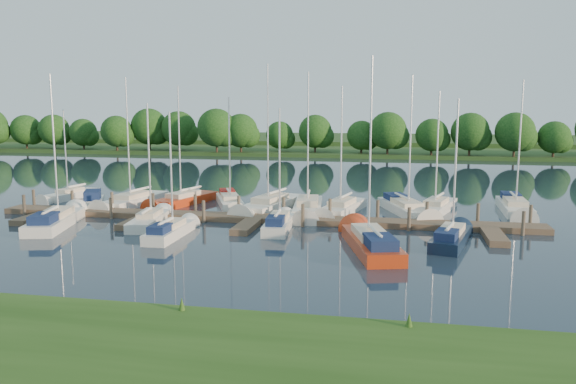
% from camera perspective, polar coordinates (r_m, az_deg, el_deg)
% --- Properties ---
extents(ground, '(260.00, 260.00, 0.00)m').
position_cam_1_polar(ground, '(33.46, -6.52, -5.63)').
color(ground, '#1B2937').
rests_on(ground, ground).
extents(near_bank, '(90.00, 10.00, 0.50)m').
position_cam_1_polar(near_bank, '(19.54, -21.27, -15.99)').
color(near_bank, '#224313').
rests_on(near_bank, ground).
extents(dock, '(40.00, 6.00, 0.40)m').
position_cam_1_polar(dock, '(40.27, -3.42, -2.87)').
color(dock, brown).
rests_on(dock, ground).
extents(mooring_pilings, '(38.24, 2.84, 2.00)m').
position_cam_1_polar(mooring_pilings, '(41.26, -3.04, -2.02)').
color(mooring_pilings, '#473D33').
rests_on(mooring_pilings, ground).
extents(far_shore, '(180.00, 30.00, 0.60)m').
position_cam_1_polar(far_shore, '(106.66, 5.63, 4.31)').
color(far_shore, '#29471B').
rests_on(far_shore, ground).
extents(distant_hill, '(220.00, 40.00, 1.40)m').
position_cam_1_polar(distant_hill, '(131.50, 6.65, 5.27)').
color(distant_hill, '#2B4C21').
rests_on(distant_hill, ground).
extents(treeline, '(147.04, 9.59, 8.17)m').
position_cam_1_polar(treeline, '(93.74, 4.59, 6.04)').
color(treeline, '#38281C').
rests_on(treeline, ground).
extents(sailboat_n_0, '(2.54, 6.53, 8.34)m').
position_cam_1_polar(sailboat_n_0, '(54.31, -21.27, -0.38)').
color(sailboat_n_0, silver).
rests_on(sailboat_n_0, ground).
extents(motorboat, '(3.28, 5.22, 1.68)m').
position_cam_1_polar(motorboat, '(49.31, -19.23, -1.04)').
color(motorboat, silver).
rests_on(motorboat, ground).
extents(sailboat_n_2, '(3.14, 8.78, 11.01)m').
position_cam_1_polar(sailboat_n_2, '(49.05, -15.54, -1.01)').
color(sailboat_n_2, silver).
rests_on(sailboat_n_2, ground).
extents(sailboat_n_3, '(3.81, 8.12, 10.33)m').
position_cam_1_polar(sailboat_n_3, '(48.55, -10.63, -0.94)').
color(sailboat_n_3, '#AC2E0F').
rests_on(sailboat_n_3, ground).
extents(sailboat_n_4, '(4.03, 7.19, 9.37)m').
position_cam_1_polar(sailboat_n_4, '(47.16, -5.93, -1.06)').
color(sailboat_n_4, silver).
rests_on(sailboat_n_4, ground).
extents(sailboat_n_5, '(4.08, 9.48, 11.97)m').
position_cam_1_polar(sailboat_n_5, '(45.04, -1.87, -1.53)').
color(sailboat_n_5, silver).
rests_on(sailboat_n_5, ground).
extents(sailboat_n_6, '(2.90, 8.82, 11.28)m').
position_cam_1_polar(sailboat_n_6, '(43.58, 2.02, -1.86)').
color(sailboat_n_6, silver).
rests_on(sailboat_n_6, ground).
extents(sailboat_n_7, '(3.35, 8.02, 10.20)m').
position_cam_1_polar(sailboat_n_7, '(43.99, 5.45, -1.81)').
color(sailboat_n_7, silver).
rests_on(sailboat_n_7, ground).
extents(sailboat_n_8, '(4.44, 8.68, 10.99)m').
position_cam_1_polar(sailboat_n_8, '(44.79, 11.93, -1.72)').
color(sailboat_n_8, silver).
rests_on(sailboat_n_8, ground).
extents(sailboat_n_9, '(3.67, 7.69, 9.82)m').
position_cam_1_polar(sailboat_n_9, '(45.74, 14.78, -1.66)').
color(sailboat_n_9, silver).
rests_on(sailboat_n_9, ground).
extents(sailboat_n_10, '(2.27, 8.40, 10.68)m').
position_cam_1_polar(sailboat_n_10, '(47.75, 22.04, -1.53)').
color(sailboat_n_10, silver).
rests_on(sailboat_n_10, ground).
extents(sailboat_s_0, '(3.76, 8.56, 10.89)m').
position_cam_1_polar(sailboat_s_0, '(42.27, -22.45, -2.78)').
color(sailboat_s_0, silver).
rests_on(sailboat_s_0, ground).
extents(sailboat_s_1, '(2.43, 6.89, 8.80)m').
position_cam_1_polar(sailboat_s_1, '(40.73, -13.81, -2.87)').
color(sailboat_s_1, silver).
rests_on(sailboat_s_1, ground).
extents(sailboat_s_2, '(1.55, 6.35, 8.29)m').
position_cam_1_polar(sailboat_s_2, '(36.68, -11.83, -3.98)').
color(sailboat_s_2, silver).
rests_on(sailboat_s_2, ground).
extents(sailboat_s_3, '(1.94, 6.56, 8.55)m').
position_cam_1_polar(sailboat_s_3, '(38.03, -0.93, -3.34)').
color(sailboat_s_3, silver).
rests_on(sailboat_s_3, ground).
extents(sailboat_s_4, '(4.08, 9.10, 11.53)m').
position_cam_1_polar(sailboat_s_4, '(33.16, 8.33, -5.20)').
color(sailboat_s_4, '#AC2E0F').
rests_on(sailboat_s_4, ground).
extents(sailboat_s_5, '(3.06, 7.07, 9.08)m').
position_cam_1_polar(sailboat_s_5, '(35.50, 16.26, -4.56)').
color(sailboat_s_5, black).
rests_on(sailboat_s_5, ground).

